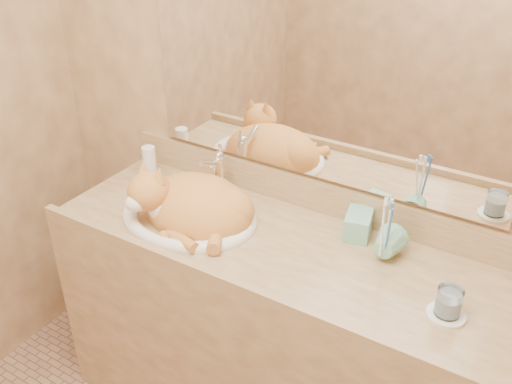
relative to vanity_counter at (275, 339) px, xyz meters
The scene contains 12 objects.
wall_back 0.87m from the vanity_counter, 90.00° to the left, with size 2.40×0.02×2.50m, color #8B623F.
vanity_counter is the anchor object (origin of this frame).
mirror 1.00m from the vanity_counter, 90.00° to the left, with size 1.30×0.02×0.80m, color white.
sink_basin 0.61m from the vanity_counter, behind, with size 0.50×0.41×0.16m, color white, non-canonical shape.
faucet 0.65m from the vanity_counter, 153.85° to the left, with size 0.05×0.13×0.19m, color white, non-canonical shape.
cat 0.60m from the vanity_counter, behind, with size 0.42×0.34×0.23m, color #BC6C2B, non-canonical shape.
soap_dispenser 0.58m from the vanity_counter, 31.39° to the left, with size 0.08×0.09×0.19m, color #77BEA3.
toothbrush_cup 0.58m from the vanity_counter, 13.35° to the left, with size 0.10×0.10×0.09m, color #77BEA3.
toothbrushes 0.66m from the vanity_counter, 13.35° to the left, with size 0.04×0.04×0.24m, color white, non-canonical shape.
saucer 0.72m from the vanity_counter, ahead, with size 0.11×0.11×0.01m, color white.
water_glass 0.74m from the vanity_counter, ahead, with size 0.07×0.07×0.08m, color silver.
lotion_bottle 0.84m from the vanity_counter, 167.56° to the left, with size 0.05×0.05×0.13m, color white.
Camera 1 is at (0.74, -0.62, 1.95)m, focal length 40.00 mm.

